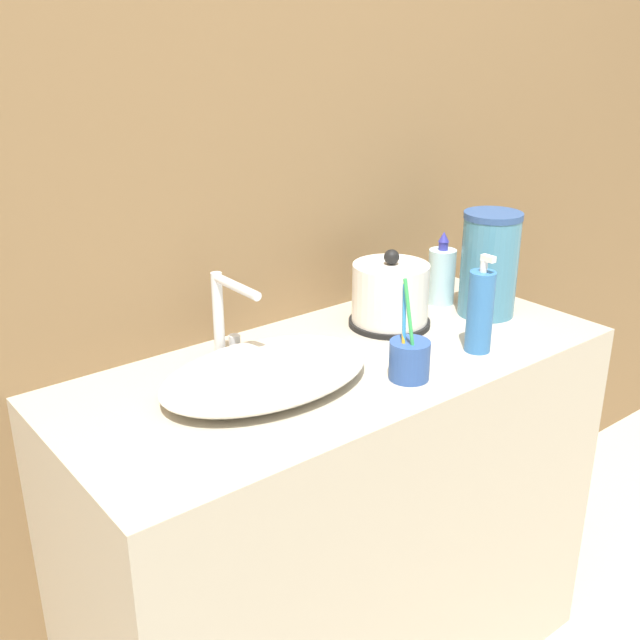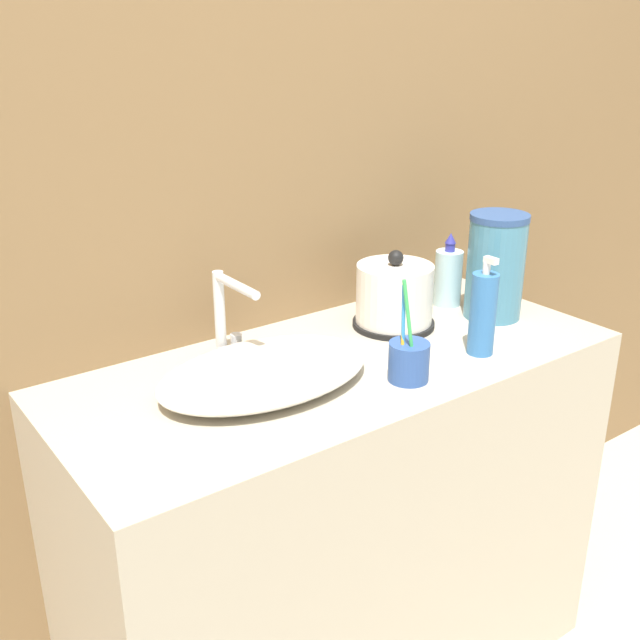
% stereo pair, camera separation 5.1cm
% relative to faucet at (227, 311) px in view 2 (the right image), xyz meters
% --- Properties ---
extents(wall_back, '(6.00, 0.04, 2.60)m').
position_rel_faucet_xyz_m(wall_back, '(0.18, 0.13, 0.37)').
color(wall_back, olive).
rests_on(wall_back, ground_plane).
extents(vanity_counter, '(1.16, 0.50, 0.82)m').
position_rel_faucet_xyz_m(vanity_counter, '(0.18, -0.14, -0.51)').
color(vanity_counter, '#B7AD99').
rests_on(vanity_counter, ground_plane).
extents(sink_basin, '(0.42, 0.27, 0.06)m').
position_rel_faucet_xyz_m(sink_basin, '(-0.01, -0.14, -0.08)').
color(sink_basin, silver).
rests_on(sink_basin, vanity_counter).
extents(faucet, '(0.06, 0.15, 0.18)m').
position_rel_faucet_xyz_m(faucet, '(0.00, 0.00, 0.00)').
color(faucet, silver).
rests_on(faucet, vanity_counter).
extents(electric_kettle, '(0.18, 0.18, 0.18)m').
position_rel_faucet_xyz_m(electric_kettle, '(0.38, -0.06, -0.04)').
color(electric_kettle, black).
rests_on(electric_kettle, vanity_counter).
extents(toothbrush_cup, '(0.08, 0.08, 0.20)m').
position_rel_faucet_xyz_m(toothbrush_cup, '(0.22, -0.28, -0.06)').
color(toothbrush_cup, '#2D519E').
rests_on(toothbrush_cup, vanity_counter).
extents(lotion_bottle, '(0.05, 0.05, 0.21)m').
position_rel_faucet_xyz_m(lotion_bottle, '(0.43, -0.28, -0.02)').
color(lotion_bottle, '#3370B7').
rests_on(lotion_bottle, vanity_counter).
extents(shampoo_bottle, '(0.06, 0.06, 0.18)m').
position_rel_faucet_xyz_m(shampoo_bottle, '(0.58, -0.03, -0.03)').
color(shampoo_bottle, silver).
rests_on(shampoo_bottle, vanity_counter).
extents(water_pitcher, '(0.13, 0.13, 0.24)m').
position_rel_faucet_xyz_m(water_pitcher, '(0.61, -0.15, 0.02)').
color(water_pitcher, teal).
rests_on(water_pitcher, vanity_counter).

